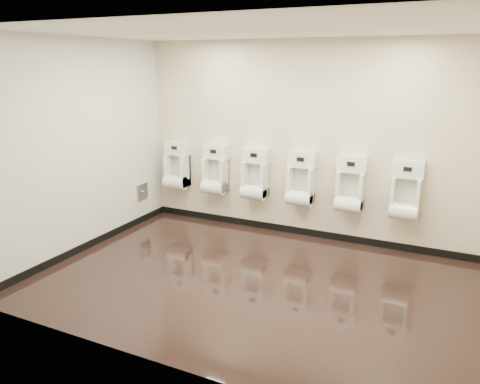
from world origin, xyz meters
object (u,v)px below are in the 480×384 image
object	(u,v)px
urinal_3	(301,182)
urinal_4	(350,188)
access_panel	(142,192)
urinal_2	(255,177)
urinal_1	(215,173)
urinal_5	(406,194)
urinal_0	(177,168)

from	to	relation	value
urinal_3	urinal_4	bearing A→B (deg)	0.00
access_panel	urinal_2	size ratio (longest dim) A/B	0.33
urinal_3	access_panel	bearing A→B (deg)	-170.52
access_panel	urinal_4	distance (m)	3.24
urinal_1	urinal_5	size ratio (longest dim) A/B	1.00
urinal_1	urinal_4	distance (m)	2.09
urinal_0	urinal_5	bearing A→B (deg)	0.00
urinal_4	urinal_5	bearing A→B (deg)	0.00
urinal_0	urinal_1	distance (m)	0.70
urinal_2	urinal_1	bearing A→B (deg)	180.00
urinal_3	urinal_4	world-z (taller)	same
access_panel	urinal_0	size ratio (longest dim) A/B	0.33
urinal_3	urinal_4	xyz separation A→B (m)	(0.70, 0.00, 0.00)
access_panel	urinal_3	world-z (taller)	urinal_3
urinal_2	urinal_3	distance (m)	0.71
urinal_4	urinal_3	bearing A→B (deg)	180.00
urinal_4	urinal_1	bearing A→B (deg)	180.00
access_panel	urinal_4	size ratio (longest dim) A/B	0.33
access_panel	urinal_2	distance (m)	1.85
urinal_2	urinal_5	world-z (taller)	same
urinal_2	urinal_5	distance (m)	2.14
access_panel	urinal_3	bearing A→B (deg)	9.48
access_panel	urinal_3	distance (m)	2.54
urinal_2	urinal_4	bearing A→B (deg)	0.00
urinal_1	urinal_2	distance (m)	0.67
urinal_4	access_panel	bearing A→B (deg)	-172.59
access_panel	urinal_2	bearing A→B (deg)	13.18
urinal_0	urinal_5	world-z (taller)	same
access_panel	urinal_5	world-z (taller)	urinal_5
urinal_4	urinal_5	xyz separation A→B (m)	(0.72, 0.00, 0.00)
access_panel	urinal_5	bearing A→B (deg)	6.06
urinal_0	urinal_1	size ratio (longest dim) A/B	1.00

